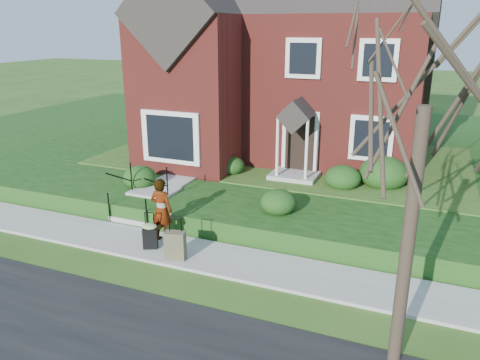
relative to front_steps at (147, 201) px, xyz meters
The scene contains 11 objects.
ground 3.14m from the front_steps, 36.42° to the right, with size 120.00×120.00×0.00m, color #2D5119.
sidewalk 3.14m from the front_steps, 36.42° to the right, with size 60.00×1.60×0.08m, color #9E9B93.
terrace 11.15m from the front_steps, 54.33° to the left, with size 44.00×20.00×0.60m, color #173B10.
walkway 3.16m from the front_steps, 90.00° to the left, with size 1.20×6.00×0.06m, color #9E9B93.
main_house 9.41m from the front_steps, 73.56° to the left, with size 10.40×10.20×9.40m.
front_steps is the anchor object (origin of this frame).
foundation_shrubs 4.45m from the front_steps, 42.59° to the left, with size 9.65×4.79×1.11m.
woman 2.18m from the front_steps, 45.40° to the right, with size 0.64×0.42×1.76m, color #999999.
suitcase_black 2.50m from the front_steps, 54.87° to the right, with size 0.51×0.47×0.99m.
suitcase_olive 3.30m from the front_steps, 44.70° to the right, with size 0.56×0.39×1.10m.
tree_verge 9.77m from the front_steps, 27.57° to the right, with size 4.92×4.92×7.03m.
Camera 1 is at (5.31, -9.56, 5.60)m, focal length 35.00 mm.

